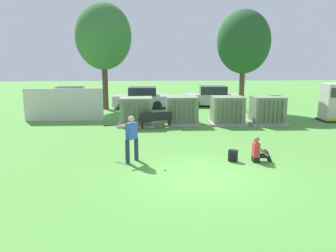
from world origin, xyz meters
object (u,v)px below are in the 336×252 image
transformer_mid_west (182,111)px  transformer_east (267,110)px  transformer_west (136,112)px  parked_car_right_of_center (211,97)px  transformer_mid_east (227,111)px  backpack (233,156)px  batter (131,136)px  generator_enclosure (334,103)px  seated_spectator (259,152)px  sports_ball (165,169)px  parked_car_leftmost (69,98)px  parked_car_left_of_center (141,98)px  park_bench (156,119)px

transformer_mid_west → transformer_east: 5.04m
transformer_west → parked_car_right_of_center: size_ratio=0.49×
parked_car_right_of_center → transformer_west: bearing=-127.1°
transformer_mid_east → backpack: size_ratio=4.77×
transformer_mid_east → batter: 8.86m
generator_enclosure → batter: generator_enclosure is taller
transformer_mid_west → seated_spectator: (2.15, -7.55, -0.41)m
transformer_mid_east → sports_ball: transformer_mid_east is taller
seated_spectator → parked_car_leftmost: (-10.33, 14.85, 0.38)m
parked_car_right_of_center → transformer_mid_east: bearing=-93.4°
parked_car_left_of_center → batter: bearing=-90.4°
park_bench → seated_spectator: seated_spectator is taller
sports_ball → seated_spectator: 3.66m
transformer_mid_west → seated_spectator: size_ratio=2.18×
parked_car_left_of_center → transformer_mid_west: bearing=-69.3°
batter → parked_car_leftmost: batter is taller
transformer_west → backpack: (3.86, -7.18, -0.57)m
park_bench → sports_ball: size_ratio=20.49×
parked_car_left_of_center → sports_ball: bearing=-85.7°
transformer_west → park_bench: size_ratio=1.14×
transformer_east → park_bench: transformer_east is taller
transformer_east → batter: bearing=-137.5°
parked_car_left_of_center → parked_car_right_of_center: bearing=6.8°
seated_spectator → parked_car_leftmost: bearing=124.8°
parked_car_leftmost → parked_car_right_of_center: size_ratio=1.01×
sports_ball → backpack: backpack is taller
park_bench → generator_enclosure: bearing=8.1°
parked_car_left_of_center → generator_enclosure: bearing=-27.6°
generator_enclosure → batter: (-12.06, -7.67, -0.16)m
batter → parked_car_left_of_center: 13.92m
parked_car_leftmost → transformer_west: bearing=-53.9°
generator_enclosure → park_bench: 11.11m
transformer_mid_east → seated_spectator: bearing=-94.1°
transformer_east → sports_ball: 10.39m
batter → parked_car_right_of_center: size_ratio=0.40×
sports_ball → parked_car_leftmost: size_ratio=0.02×
backpack → sports_ball: bearing=-160.8°
transformer_mid_west → parked_car_right_of_center: size_ratio=0.49×
transformer_west → seated_spectator: 8.72m
generator_enclosure → seated_spectator: size_ratio=2.39×
park_bench → backpack: (2.74, -6.31, -0.32)m
backpack → parked_car_left_of_center: (-3.73, 14.13, 0.54)m
transformer_west → backpack: transformer_west is taller
generator_enclosure → seated_spectator: bearing=-132.5°
parked_car_left_of_center → backpack: bearing=-75.2°
transformer_east → generator_enclosure: 4.47m
transformer_east → seated_spectator: (-2.88, -7.31, -0.41)m
transformer_mid_west → generator_enclosure: size_ratio=0.91×
transformer_west → batter: 6.97m
batter → backpack: 3.90m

